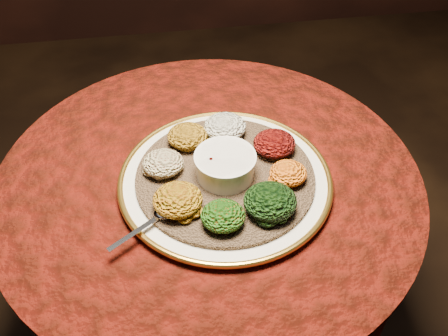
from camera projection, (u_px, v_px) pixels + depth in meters
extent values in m
plane|color=black|center=(213.00, 332.00, 1.64)|extent=(4.00, 4.00, 0.00)
cylinder|color=black|center=(213.00, 329.00, 1.62)|extent=(0.44, 0.44, 0.04)
cylinder|color=black|center=(211.00, 273.00, 1.40)|extent=(0.12, 0.12, 0.68)
cylinder|color=black|center=(208.00, 184.00, 1.15)|extent=(0.80, 0.80, 0.04)
cylinder|color=#420B05|center=(210.00, 224.00, 1.25)|extent=(0.93, 0.93, 0.34)
cylinder|color=#420B05|center=(208.00, 176.00, 1.13)|extent=(0.96, 0.96, 0.01)
cylinder|color=silver|center=(225.00, 181.00, 1.10)|extent=(0.60, 0.60, 0.02)
torus|color=#B7882D|center=(225.00, 179.00, 1.09)|extent=(0.47, 0.47, 0.01)
cylinder|color=brown|center=(225.00, 176.00, 1.09)|extent=(0.45, 0.45, 0.01)
cylinder|color=silver|center=(225.00, 166.00, 1.06)|extent=(0.12, 0.12, 0.06)
cylinder|color=silver|center=(225.00, 157.00, 1.05)|extent=(0.13, 0.13, 0.01)
cylinder|color=#590C04|center=(225.00, 160.00, 1.05)|extent=(0.10, 0.10, 0.01)
ellipsoid|color=silver|center=(165.00, 212.00, 1.00)|extent=(0.05, 0.04, 0.01)
cube|color=silver|center=(137.00, 231.00, 0.96)|extent=(0.12, 0.08, 0.00)
ellipsoid|color=beige|center=(225.00, 127.00, 1.16)|extent=(0.10, 0.09, 0.05)
ellipsoid|color=black|center=(274.00, 143.00, 1.12)|extent=(0.10, 0.09, 0.05)
ellipsoid|color=#C98A10|center=(288.00, 173.00, 1.06)|extent=(0.08, 0.08, 0.04)
ellipsoid|color=black|center=(270.00, 201.00, 0.99)|extent=(0.11, 0.10, 0.05)
ellipsoid|color=#952909|center=(223.00, 216.00, 0.97)|extent=(0.09, 0.08, 0.04)
ellipsoid|color=#9E760E|center=(178.00, 200.00, 1.00)|extent=(0.10, 0.10, 0.05)
ellipsoid|color=#740906|center=(163.00, 163.00, 1.08)|extent=(0.09, 0.09, 0.04)
ellipsoid|color=#A36E13|center=(187.00, 136.00, 1.14)|extent=(0.09, 0.09, 0.04)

